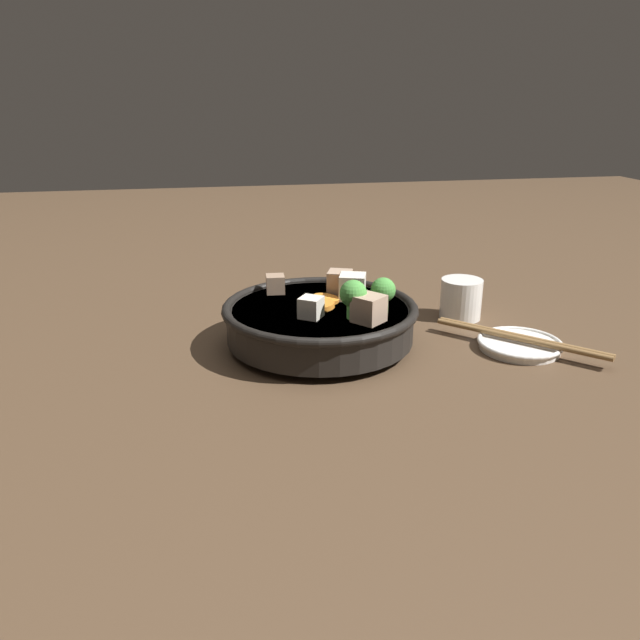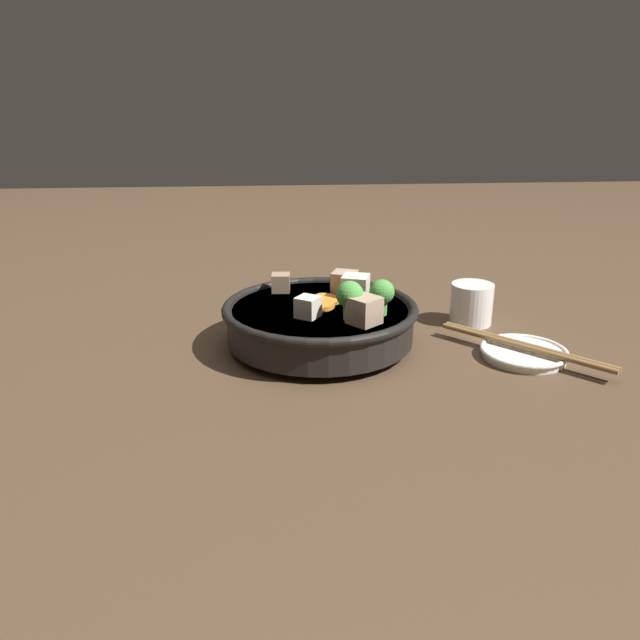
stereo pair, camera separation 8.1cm
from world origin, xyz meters
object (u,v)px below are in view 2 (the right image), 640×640
(stirfry_bowl, at_px, (321,318))
(tea_cup, at_px, (471,303))
(chopsticks_pair, at_px, (525,346))
(side_saucer, at_px, (524,353))

(stirfry_bowl, relative_size, tea_cup, 4.22)
(stirfry_bowl, distance_m, chopsticks_pair, 0.26)
(tea_cup, relative_size, chopsticks_pair, 0.34)
(side_saucer, xyz_separation_m, chopsticks_pair, (0.00, 0.00, 0.01))
(tea_cup, bearing_deg, side_saucer, 12.46)
(side_saucer, distance_m, tea_cup, 0.13)
(side_saucer, relative_size, chopsticks_pair, 0.62)
(chopsticks_pair, bearing_deg, tea_cup, -167.54)
(stirfry_bowl, xyz_separation_m, side_saucer, (0.06, 0.25, -0.03))
(tea_cup, height_order, chopsticks_pair, tea_cup)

